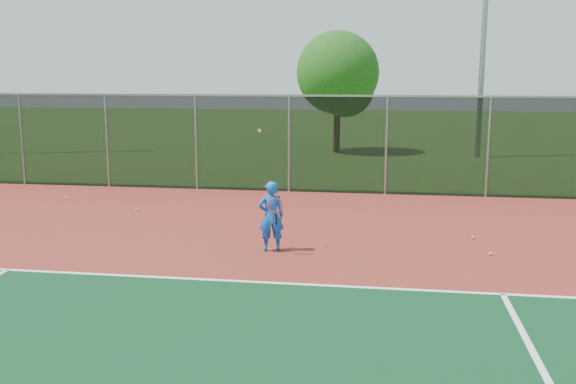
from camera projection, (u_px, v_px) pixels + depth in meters
The scene contains 9 objects.
ground at pixel (380, 367), 8.12m from camera, with size 120.00×120.00×0.00m, color #2D5E1A.
court_apron at pixel (382, 310), 10.07m from camera, with size 30.00×20.00×0.02m, color maroon.
fence_back at pixel (386, 144), 19.51m from camera, with size 30.00×0.06×3.03m.
tennis_player at pixel (271, 216), 13.30m from camera, with size 0.62×0.66×2.54m.
practice_ball_0 at pixel (67, 198), 18.98m from camera, with size 0.07×0.07×0.07m, color #CFD018.
practice_ball_1 at pixel (473, 237), 14.39m from camera, with size 0.07×0.07×0.07m, color #CFD018.
practice_ball_2 at pixel (137, 210), 17.31m from camera, with size 0.07×0.07×0.07m, color #CFD018.
practice_ball_4 at pixel (491, 254), 13.07m from camera, with size 0.07×0.07×0.07m, color #CFD018.
tree_back_left at pixel (339, 76), 29.83m from camera, with size 3.87×3.87×5.68m.
Camera 1 is at (-0.00, -7.68, 3.66)m, focal length 40.00 mm.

